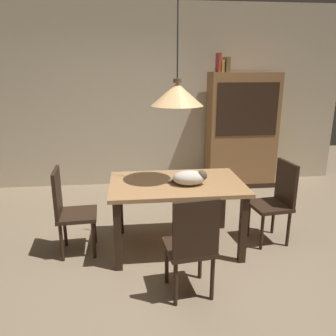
% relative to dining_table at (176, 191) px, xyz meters
% --- Properties ---
extents(ground, '(10.00, 10.00, 0.00)m').
position_rel_dining_table_xyz_m(ground, '(-0.11, -0.38, -0.65)').
color(ground, '#847056').
extents(back_wall, '(6.40, 0.10, 2.90)m').
position_rel_dining_table_xyz_m(back_wall, '(-0.11, 2.27, 0.80)').
color(back_wall, beige).
rests_on(back_wall, ground).
extents(dining_table, '(1.40, 0.90, 0.75)m').
position_rel_dining_table_xyz_m(dining_table, '(0.00, 0.00, 0.00)').
color(dining_table, '#A87A4C').
rests_on(dining_table, ground).
extents(chair_right_side, '(0.44, 0.44, 0.93)m').
position_rel_dining_table_xyz_m(chair_right_side, '(1.13, 0.01, -0.14)').
color(chair_right_side, black).
rests_on(chair_right_side, ground).
extents(chair_left_side, '(0.43, 0.43, 0.93)m').
position_rel_dining_table_xyz_m(chair_left_side, '(-1.13, -0.01, -0.14)').
color(chair_left_side, black).
rests_on(chair_left_side, ground).
extents(chair_near_front, '(0.44, 0.44, 0.93)m').
position_rel_dining_table_xyz_m(chair_near_front, '(0.01, -0.88, -0.14)').
color(chair_near_front, black).
rests_on(chair_near_front, ground).
extents(cat_sleeping, '(0.39, 0.24, 0.16)m').
position_rel_dining_table_xyz_m(cat_sleeping, '(0.13, -0.09, 0.18)').
color(cat_sleeping, beige).
rests_on(cat_sleeping, dining_table).
extents(pendant_lamp, '(0.52, 0.52, 1.30)m').
position_rel_dining_table_xyz_m(pendant_lamp, '(0.00, 0.00, 1.01)').
color(pendant_lamp, '#E0A86B').
extents(hutch_bookcase, '(1.12, 0.45, 1.85)m').
position_rel_dining_table_xyz_m(hutch_bookcase, '(1.34, 1.94, 0.24)').
color(hutch_bookcase, olive).
rests_on(hutch_bookcase, ground).
extents(book_red_tall, '(0.04, 0.22, 0.28)m').
position_rel_dining_table_xyz_m(book_red_tall, '(0.91, 1.94, 1.34)').
color(book_red_tall, '#B73833').
rests_on(book_red_tall, hutch_bookcase).
extents(book_yellow_short, '(0.04, 0.20, 0.18)m').
position_rel_dining_table_xyz_m(book_yellow_short, '(0.96, 1.94, 1.29)').
color(book_yellow_short, gold).
rests_on(book_yellow_short, hutch_bookcase).
extents(book_brown_thick, '(0.06, 0.24, 0.22)m').
position_rel_dining_table_xyz_m(book_brown_thick, '(1.03, 1.94, 1.31)').
color(book_brown_thick, brown).
rests_on(book_brown_thick, hutch_bookcase).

